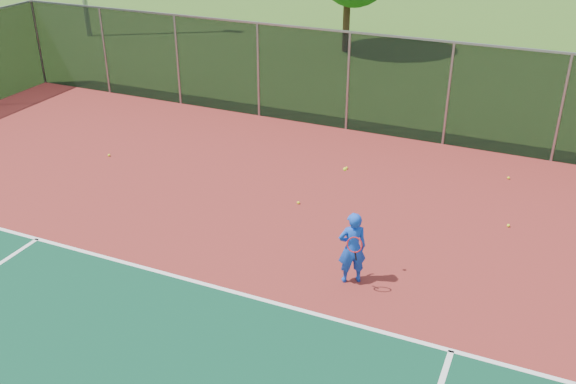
# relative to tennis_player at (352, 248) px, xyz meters

# --- Properties ---
(court_apron) EXTENTS (30.00, 20.00, 0.02)m
(court_apron) POSITION_rel_tennis_player_xyz_m (0.22, -2.28, -0.77)
(court_apron) COLOR maroon
(court_apron) RESTS_ON ground
(fence_back) EXTENTS (30.00, 0.06, 3.03)m
(fence_back) POSITION_rel_tennis_player_xyz_m (0.22, 7.72, 0.78)
(fence_back) COLOR black
(fence_back) RESTS_ON court_apron
(tennis_player) EXTENTS (0.66, 0.71, 2.36)m
(tennis_player) POSITION_rel_tennis_player_xyz_m (0.00, 0.00, 0.00)
(tennis_player) COLOR blue
(tennis_player) RESTS_ON court_apron
(practice_ball_0) EXTENTS (0.07, 0.07, 0.07)m
(practice_ball_0) POSITION_rel_tennis_player_xyz_m (2.59, 3.45, -0.73)
(practice_ball_0) COLOR yellow
(practice_ball_0) RESTS_ON court_apron
(practice_ball_1) EXTENTS (0.07, 0.07, 0.07)m
(practice_ball_1) POSITION_rel_tennis_player_xyz_m (2.29, 6.03, -0.73)
(practice_ball_1) COLOR yellow
(practice_ball_1) RESTS_ON court_apron
(practice_ball_2) EXTENTS (0.07, 0.07, 0.07)m
(practice_ball_2) POSITION_rel_tennis_player_xyz_m (-1.79, 4.91, -0.73)
(practice_ball_2) COLOR yellow
(practice_ball_2) RESTS_ON court_apron
(practice_ball_4) EXTENTS (0.07, 0.07, 0.07)m
(practice_ball_4) POSITION_rel_tennis_player_xyz_m (-8.18, 3.03, -0.73)
(practice_ball_4) COLOR yellow
(practice_ball_4) RESTS_ON court_apron
(practice_ball_6) EXTENTS (0.07, 0.07, 0.07)m
(practice_ball_6) POSITION_rel_tennis_player_xyz_m (-2.19, 2.55, -0.73)
(practice_ball_6) COLOR yellow
(practice_ball_6) RESTS_ON court_apron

